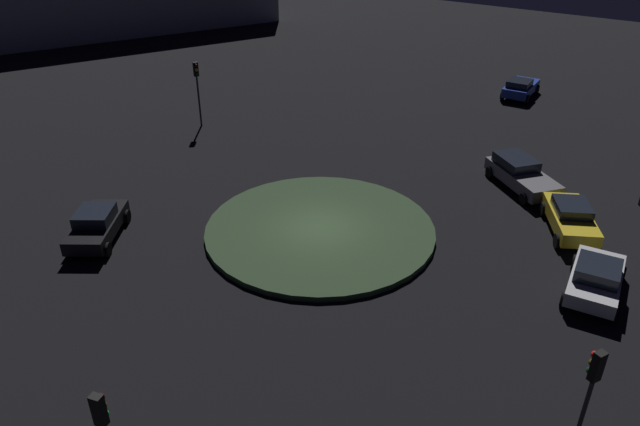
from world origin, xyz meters
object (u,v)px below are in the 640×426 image
object	(u,v)px
car_silver	(596,278)
traffic_light_northeast	(197,81)
car_blue	(521,87)
traffic_light_southwest	(589,389)
car_grey	(521,174)
car_yellow	(571,217)
car_black	(97,224)

from	to	relation	value
car_silver	traffic_light_northeast	size ratio (longest dim) A/B	0.96
car_blue	traffic_light_southwest	distance (m)	33.52
car_grey	traffic_light_southwest	world-z (taller)	traffic_light_southwest
car_silver	traffic_light_southwest	bearing A→B (deg)	2.55
car_yellow	car_black	xyz separation A→B (m)	(-12.91, 17.57, -0.01)
car_yellow	traffic_light_southwest	size ratio (longest dim) A/B	1.04
car_blue	car_silver	size ratio (longest dim) A/B	0.99
car_yellow	car_grey	size ratio (longest dim) A/B	0.94
car_grey	car_blue	size ratio (longest dim) A/B	1.17
car_blue	traffic_light_northeast	bearing A→B (deg)	136.44
traffic_light_southwest	car_black	bearing A→B (deg)	25.95
car_grey	car_silver	distance (m)	9.45
car_grey	traffic_light_northeast	bearing A→B (deg)	-132.65
car_black	traffic_light_northeast	world-z (taller)	traffic_light_northeast
car_grey	car_yellow	bearing A→B (deg)	-5.49
car_blue	car_yellow	bearing A→B (deg)	-157.92
traffic_light_southwest	traffic_light_northeast	bearing A→B (deg)	0.81
traffic_light_northeast	traffic_light_southwest	world-z (taller)	traffic_light_southwest
car_grey	traffic_light_northeast	world-z (taller)	traffic_light_northeast
car_blue	traffic_light_northeast	world-z (taller)	traffic_light_northeast
car_yellow	traffic_light_northeast	distance (m)	23.95
car_grey	car_blue	distance (m)	15.55
car_grey	car_black	size ratio (longest dim) A/B	1.08
car_yellow	car_grey	bearing A→B (deg)	-162.32
traffic_light_northeast	car_yellow	bearing A→B (deg)	25.06
car_yellow	car_blue	world-z (taller)	car_yellow
car_blue	car_black	size ratio (longest dim) A/B	0.93
car_yellow	traffic_light_northeast	bearing A→B (deg)	-118.61
car_black	traffic_light_northeast	distance (m)	14.63
car_grey	car_silver	xyz separation A→B (m)	(-7.66, -5.53, -0.01)
car_silver	car_blue	bearing A→B (deg)	-161.07
car_blue	traffic_light_southwest	world-z (taller)	traffic_light_southwest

